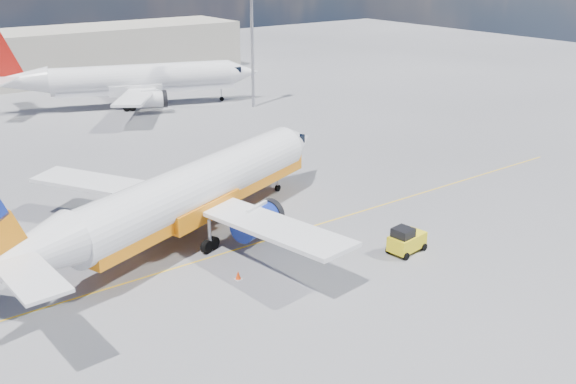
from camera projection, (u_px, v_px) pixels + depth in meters
ground at (280, 259)px, 43.95m from camera, size 240.00×240.00×0.00m
taxi_line at (256, 243)px, 46.21m from camera, size 70.00×0.15×0.01m
terminal_main at (30, 57)px, 101.83m from camera, size 70.00×14.00×8.00m
main_jet at (189, 193)px, 45.84m from camera, size 34.75×26.26×10.63m
second_jet at (134, 80)px, 85.72m from camera, size 35.64×27.03×10.84m
gse_tug at (406, 240)px, 44.56m from camera, size 2.92×2.03×1.95m
traffic_cone at (238, 275)px, 41.06m from camera, size 0.42×0.42×0.59m
floodlight_mast at (252, 21)px, 82.88m from camera, size 1.38×1.38×18.86m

